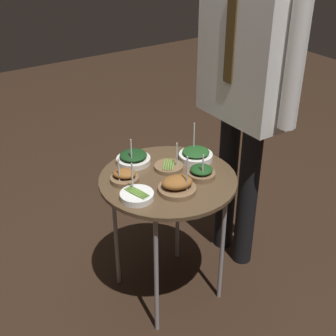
{
  "coord_description": "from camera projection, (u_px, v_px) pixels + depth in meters",
  "views": [
    {
      "loc": [
        1.49,
        -1.0,
        1.75
      ],
      "look_at": [
        0.0,
        0.0,
        0.72
      ],
      "focal_mm": 50.0,
      "sensor_mm": 36.0,
      "label": 1
    }
  ],
  "objects": [
    {
      "name": "bowl_spinach_front_right",
      "position": [
        196.0,
        155.0,
        2.22
      ],
      "size": [
        0.16,
        0.16,
        0.17
      ],
      "color": "white",
      "rests_on": "serving_cart"
    },
    {
      "name": "bowl_spinach_front_center",
      "position": [
        133.0,
        158.0,
        2.19
      ],
      "size": [
        0.16,
        0.16,
        0.14
      ],
      "color": "silver",
      "rests_on": "serving_cart"
    },
    {
      "name": "bowl_roast_near_rim",
      "position": [
        177.0,
        186.0,
        1.97
      ],
      "size": [
        0.16,
        0.16,
        0.18
      ],
      "color": "brown",
      "rests_on": "serving_cart"
    },
    {
      "name": "waiter_figure",
      "position": [
        247.0,
        71.0,
        2.16
      ],
      "size": [
        0.62,
        0.23,
        1.68
      ],
      "color": "black",
      "rests_on": "ground_plane"
    },
    {
      "name": "bowl_spinach_back_right",
      "position": [
        201.0,
        173.0,
        2.08
      ],
      "size": [
        0.13,
        0.13,
        0.13
      ],
      "color": "brown",
      "rests_on": "serving_cart"
    },
    {
      "name": "bowl_asparagus_far_rim",
      "position": [
        137.0,
        195.0,
        1.93
      ],
      "size": [
        0.14,
        0.14,
        0.15
      ],
      "color": "white",
      "rests_on": "serving_cart"
    },
    {
      "name": "ground_plane",
      "position": [
        168.0,
        289.0,
        2.42
      ],
      "size": [
        8.0,
        8.0,
        0.0
      ],
      "primitive_type": "plane",
      "color": "black"
    },
    {
      "name": "bowl_asparagus_front_left",
      "position": [
        169.0,
        167.0,
        2.15
      ],
      "size": [
        0.13,
        0.13,
        0.14
      ],
      "color": "brown",
      "rests_on": "serving_cart"
    },
    {
      "name": "serving_cart",
      "position": [
        168.0,
        188.0,
        2.11
      ],
      "size": [
        0.62,
        0.62,
        0.67
      ],
      "color": "brown",
      "rests_on": "ground_plane"
    },
    {
      "name": "bowl_roast_mid_right",
      "position": [
        124.0,
        177.0,
        2.05
      ],
      "size": [
        0.13,
        0.13,
        0.13
      ],
      "color": "brown",
      "rests_on": "serving_cart"
    }
  ]
}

